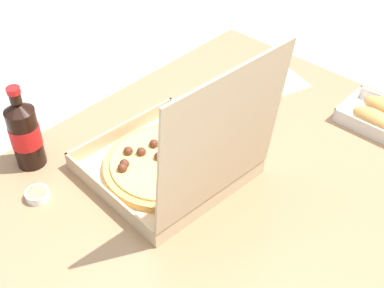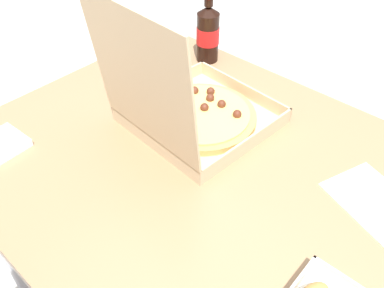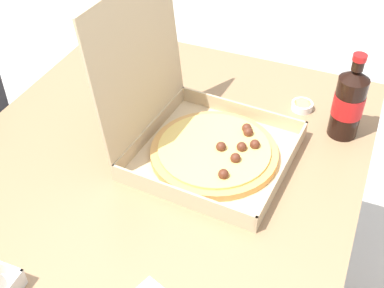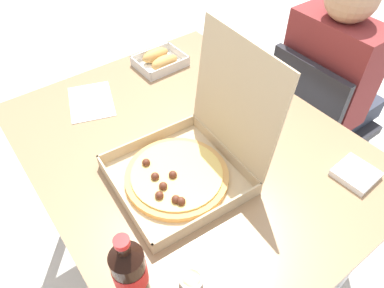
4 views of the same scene
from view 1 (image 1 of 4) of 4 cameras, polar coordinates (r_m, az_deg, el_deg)
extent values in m
cube|color=#997551|center=(1.29, 3.88, -3.57)|extent=(1.15, 0.93, 0.03)
cylinder|color=#B7B7BC|center=(2.02, 4.04, 1.22)|extent=(0.05, 0.05, 0.73)
cube|color=tan|center=(1.28, -3.02, -2.75)|extent=(0.37, 0.37, 0.01)
cube|color=tan|center=(1.37, -7.66, 1.51)|extent=(0.34, 0.03, 0.04)
cube|color=tan|center=(1.35, 2.37, 1.30)|extent=(0.03, 0.34, 0.04)
cube|color=tan|center=(1.19, -9.22, -5.68)|extent=(0.03, 0.34, 0.04)
cube|color=tan|center=(1.17, 2.33, -6.04)|extent=(0.34, 0.03, 0.04)
cube|color=tan|center=(1.03, 3.45, 0.62)|extent=(0.34, 0.07, 0.34)
cylinder|color=tan|center=(1.27, -3.04, -2.35)|extent=(0.30, 0.30, 0.02)
cylinder|color=#EAC666|center=(1.26, -3.06, -1.95)|extent=(0.26, 0.26, 0.01)
sphere|color=#562819|center=(1.28, -5.60, -0.87)|extent=(0.02, 0.02, 0.02)
sphere|color=#562819|center=(1.24, -7.67, -2.65)|extent=(0.02, 0.02, 0.02)
sphere|color=#562819|center=(1.29, -7.03, -0.79)|extent=(0.02, 0.02, 0.02)
sphere|color=#562819|center=(1.30, -4.22, 0.01)|extent=(0.02, 0.02, 0.02)
sphere|color=#562819|center=(1.26, -3.66, -1.40)|extent=(0.02, 0.02, 0.02)
sphere|color=#562819|center=(1.25, -7.45, -2.18)|extent=(0.02, 0.02, 0.02)
sphere|color=#562819|center=(1.33, -2.15, 1.08)|extent=(0.02, 0.02, 0.02)
cube|color=white|center=(1.51, 19.61, 2.33)|extent=(0.15, 0.19, 0.00)
cube|color=silver|center=(1.52, 16.74, 4.40)|extent=(0.15, 0.01, 0.03)
cube|color=silver|center=(1.44, 18.50, 1.66)|extent=(0.01, 0.19, 0.03)
ellipsoid|color=tan|center=(1.52, 20.39, 3.73)|extent=(0.06, 0.12, 0.05)
ellipsoid|color=tan|center=(1.47, 19.28, 2.63)|extent=(0.06, 0.12, 0.05)
cylinder|color=black|center=(1.31, -17.78, 0.68)|extent=(0.07, 0.07, 0.16)
cone|color=black|center=(1.26, -18.62, 3.93)|extent=(0.07, 0.07, 0.02)
cylinder|color=black|center=(1.24, -18.86, 4.85)|extent=(0.03, 0.03, 0.02)
cylinder|color=red|center=(1.23, -19.05, 5.59)|extent=(0.03, 0.03, 0.01)
cylinder|color=red|center=(1.31, -17.85, 0.95)|extent=(0.07, 0.07, 0.06)
cube|color=white|center=(1.59, 8.37, 6.63)|extent=(0.25, 0.21, 0.00)
cylinder|color=white|center=(1.26, -16.62, -5.36)|extent=(0.06, 0.06, 0.02)
cylinder|color=#DBBC66|center=(1.25, -16.67, -5.17)|extent=(0.05, 0.05, 0.01)
camera|label=2|loc=(1.22, 45.12, 21.30)|focal=37.88mm
camera|label=3|loc=(1.77, 12.00, 37.31)|focal=47.37mm
camera|label=4|loc=(1.05, -48.16, 25.54)|focal=33.41mm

